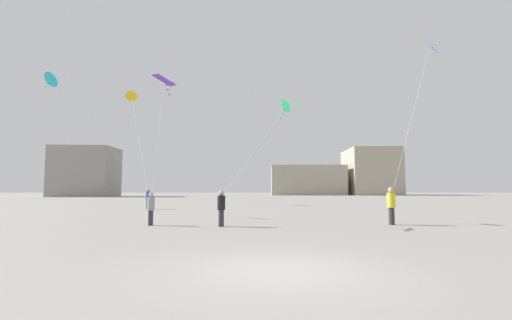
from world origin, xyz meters
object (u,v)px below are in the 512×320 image
(kite_cobalt_diamond, at_px, (430,49))
(building_left_hall, at_px, (86,172))
(kite_amber_diamond, at_px, (131,96))
(building_right_hall, at_px, (370,172))
(person_in_yellow, at_px, (391,204))
(kite_violet_delta, at_px, (165,81))
(building_centre_hall, at_px, (307,181))
(person_in_grey, at_px, (151,207))
(person_in_blue, at_px, (148,198))
(kite_cyan_diamond, at_px, (53,80))
(handbag_beside_flyer, at_px, (152,208))
(kite_emerald_delta, at_px, (285,108))
(person_in_black, at_px, (221,207))

(kite_cobalt_diamond, height_order, building_left_hall, kite_cobalt_diamond)
(kite_amber_diamond, xyz_separation_m, building_right_hall, (49.08, 57.71, -6.07))
(person_in_yellow, height_order, kite_violet_delta, kite_violet_delta)
(building_left_hall, distance_m, building_centre_hall, 57.46)
(kite_cobalt_diamond, bearing_deg, building_right_hall, 73.58)
(person_in_grey, bearing_deg, person_in_blue, 4.96)
(kite_cyan_diamond, height_order, handbag_beside_flyer, kite_cyan_diamond)
(person_in_blue, xyz_separation_m, person_in_grey, (3.80, -13.32, -0.11))
(kite_cobalt_diamond, bearing_deg, person_in_grey, -154.05)
(kite_violet_delta, distance_m, handbag_beside_flyer, 15.21)
(building_right_hall, bearing_deg, kite_amber_diamond, -130.38)
(kite_cyan_diamond, relative_size, building_centre_hall, 0.40)
(person_in_grey, bearing_deg, handbag_beside_flyer, 3.45)
(person_in_blue, relative_size, person_in_grey, 1.12)
(kite_cyan_diamond, xyz_separation_m, building_centre_hall, (31.04, 76.07, -5.14))
(kite_amber_diamond, xyz_separation_m, building_left_hall, (-22.92, 39.92, -6.96))
(handbag_beside_flyer, bearing_deg, kite_violet_delta, -73.32)
(kite_violet_delta, bearing_deg, kite_cobalt_diamond, 25.19)
(kite_cyan_diamond, bearing_deg, kite_emerald_delta, -18.08)
(person_in_blue, bearing_deg, handbag_beside_flyer, 2.92)
(person_in_black, distance_m, handbag_beside_flyer, 15.59)
(person_in_black, distance_m, building_centre_hall, 85.86)
(person_in_grey, height_order, kite_cobalt_diamond, kite_cobalt_diamond)
(building_left_hall, bearing_deg, kite_cyan_diamond, -67.88)
(building_centre_hall, bearing_deg, kite_violet_delta, -104.77)
(building_right_hall, bearing_deg, kite_violet_delta, -116.20)
(person_in_yellow, xyz_separation_m, building_right_hall, (28.61, 81.38, 5.48))
(person_in_black, bearing_deg, kite_emerald_delta, -57.87)
(person_in_black, bearing_deg, kite_violet_delta, 64.37)
(person_in_blue, bearing_deg, person_in_yellow, -53.95)
(person_in_blue, xyz_separation_m, kite_amber_diamond, (-5.06, 10.32, 11.58))
(kite_emerald_delta, relative_size, kite_cyan_diamond, 0.63)
(person_in_blue, bearing_deg, kite_emerald_delta, -60.18)
(kite_amber_diamond, relative_size, kite_cyan_diamond, 1.41)
(kite_emerald_delta, bearing_deg, kite_amber_diamond, 125.71)
(kite_cyan_diamond, xyz_separation_m, handbag_beside_flyer, (5.38, 6.35, -9.09))
(person_in_yellow, height_order, kite_amber_diamond, kite_amber_diamond)
(building_centre_hall, distance_m, building_right_hall, 18.25)
(person_in_yellow, bearing_deg, building_left_hall, 55.11)
(person_in_grey, relative_size, building_centre_hall, 0.07)
(kite_violet_delta, bearing_deg, building_right_hall, 63.80)
(kite_cobalt_diamond, bearing_deg, kite_violet_delta, -154.81)
(kite_violet_delta, height_order, kite_cyan_diamond, kite_cyan_diamond)
(kite_violet_delta, xyz_separation_m, building_centre_hall, (21.79, 82.64, -3.09))
(person_in_grey, xyz_separation_m, kite_violet_delta, (0.42, 0.51, 6.30))
(person_in_grey, bearing_deg, person_in_black, -110.39)
(person_in_blue, relative_size, kite_emerald_delta, 0.33)
(kite_amber_diamond, bearing_deg, person_in_yellow, -49.16)
(person_in_yellow, xyz_separation_m, building_left_hall, (-43.39, 63.60, 4.59))
(handbag_beside_flyer, bearing_deg, building_right_hall, 57.27)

